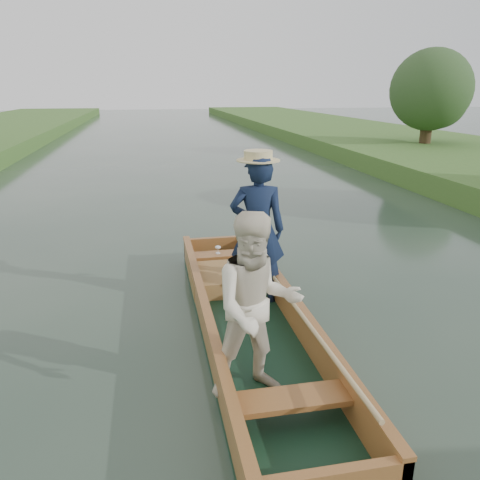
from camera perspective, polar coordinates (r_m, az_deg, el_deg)
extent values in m
plane|color=#283D30|center=(5.48, 1.22, -11.43)|extent=(120.00, 120.00, 0.00)
cylinder|color=#47331E|center=(20.32, 21.75, 12.35)|extent=(0.44, 0.44, 2.23)
sphere|color=#26431B|center=(20.26, 22.26, 16.60)|extent=(3.08, 3.08, 3.08)
sphere|color=#26431B|center=(20.84, 23.11, 15.40)|extent=(2.20, 2.20, 2.20)
cube|color=#13311F|center=(5.46, 1.22, -11.06)|extent=(1.10, 5.00, 0.08)
cube|color=#A06531|center=(5.29, -4.24, -9.66)|extent=(0.08, 5.00, 0.32)
cube|color=#A06531|center=(5.49, 6.51, -8.67)|extent=(0.08, 5.00, 0.32)
cube|color=#A06531|center=(7.60, -2.68, -0.82)|extent=(1.10, 0.08, 0.32)
cube|color=#A06531|center=(5.21, -4.29, -7.90)|extent=(0.10, 5.00, 0.04)
cube|color=#A06531|center=(5.41, 6.58, -6.97)|extent=(0.10, 5.00, 0.04)
cube|color=#A06531|center=(7.06, -2.02, -1.81)|extent=(0.94, 0.30, 0.05)
cube|color=#A06531|center=(4.02, 6.33, -18.68)|extent=(0.94, 0.30, 0.05)
imported|color=#121E3B|center=(5.80, 2.13, 1.22)|extent=(0.76, 0.57, 1.88)
cylinder|color=beige|center=(5.60, 2.24, 10.04)|extent=(0.52, 0.52, 0.12)
imported|color=silver|center=(4.04, 2.07, -8.13)|extent=(0.83, 0.66, 1.67)
cube|color=#A36334|center=(6.48, -2.23, -4.73)|extent=(0.85, 0.90, 0.22)
sphere|color=tan|center=(6.35, 0.45, -3.03)|extent=(0.20, 0.20, 0.20)
sphere|color=tan|center=(6.29, 0.47, -1.76)|extent=(0.15, 0.15, 0.15)
sphere|color=tan|center=(6.25, -0.04, -1.22)|extent=(0.06, 0.06, 0.06)
sphere|color=tan|center=(6.27, 0.97, -1.15)|extent=(0.06, 0.06, 0.06)
sphere|color=tan|center=(6.23, 0.58, -2.08)|extent=(0.06, 0.06, 0.06)
sphere|color=tan|center=(6.30, -0.34, -2.89)|extent=(0.07, 0.07, 0.07)
sphere|color=tan|center=(6.34, 1.30, -2.78)|extent=(0.07, 0.07, 0.07)
sphere|color=tan|center=(6.34, 0.04, -3.89)|extent=(0.08, 0.08, 0.08)
sphere|color=tan|center=(6.36, 0.95, -3.83)|extent=(0.08, 0.08, 0.08)
cylinder|color=silver|center=(7.04, -2.70, -1.62)|extent=(0.07, 0.07, 0.01)
cylinder|color=silver|center=(7.02, -2.71, -1.31)|extent=(0.01, 0.01, 0.08)
ellipsoid|color=silver|center=(7.00, -2.71, -0.89)|extent=(0.09, 0.09, 0.05)
cylinder|color=tan|center=(5.16, 6.55, -7.76)|extent=(0.04, 4.04, 0.18)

